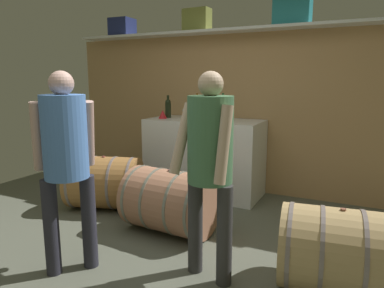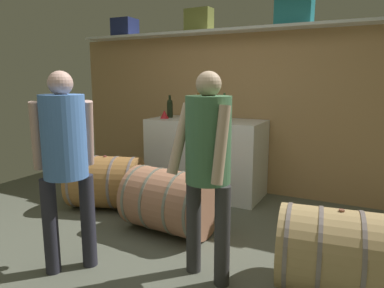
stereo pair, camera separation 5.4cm
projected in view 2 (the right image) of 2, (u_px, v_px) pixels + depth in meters
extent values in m
cube|color=#575B4C|center=(180.00, 241.00, 3.22)|extent=(6.21, 7.85, 0.02)
cube|color=tan|center=(244.00, 114.00, 4.56)|extent=(5.01, 0.10, 2.01)
cube|color=silver|center=(242.00, 30.00, 4.25)|extent=(4.61, 0.40, 0.03)
cube|color=navy|center=(125.00, 28.00, 5.00)|extent=(0.31, 0.30, 0.24)
cube|color=olive|center=(199.00, 20.00, 4.48)|extent=(0.35, 0.20, 0.28)
cube|color=teal|center=(294.00, 9.00, 3.94)|extent=(0.40, 0.26, 0.36)
cube|color=white|center=(206.00, 157.00, 4.48)|extent=(1.44, 0.66, 0.95)
cylinder|color=black|center=(170.00, 110.00, 4.61)|extent=(0.08, 0.08, 0.19)
sphere|color=black|center=(170.00, 102.00, 4.59)|extent=(0.07, 0.07, 0.07)
cylinder|color=black|center=(170.00, 98.00, 4.58)|extent=(0.03, 0.03, 0.08)
cylinder|color=#355A34|center=(224.00, 112.00, 4.15)|extent=(0.07, 0.07, 0.24)
sphere|color=#355A34|center=(224.00, 101.00, 4.12)|extent=(0.07, 0.07, 0.07)
cylinder|color=#355A34|center=(224.00, 96.00, 4.11)|extent=(0.03, 0.03, 0.08)
cylinder|color=brown|center=(198.00, 112.00, 4.25)|extent=(0.08, 0.08, 0.22)
sphere|color=brown|center=(198.00, 101.00, 4.22)|extent=(0.07, 0.07, 0.07)
cylinder|color=brown|center=(198.00, 97.00, 4.21)|extent=(0.03, 0.03, 0.09)
cylinder|color=white|center=(187.00, 119.00, 4.43)|extent=(0.07, 0.07, 0.00)
cylinder|color=white|center=(187.00, 116.00, 4.42)|extent=(0.01, 0.01, 0.08)
sphere|color=white|center=(187.00, 111.00, 4.41)|extent=(0.07, 0.07, 0.07)
sphere|color=maroon|center=(187.00, 111.00, 4.41)|extent=(0.04, 0.04, 0.04)
cone|color=red|center=(164.00, 114.00, 4.52)|extent=(0.11, 0.11, 0.11)
cylinder|color=#AB7356|center=(170.00, 201.00, 3.37)|extent=(0.86, 0.66, 0.59)
cylinder|color=slate|center=(142.00, 195.00, 3.55)|extent=(0.08, 0.61, 0.61)
cylinder|color=slate|center=(159.00, 198.00, 3.44)|extent=(0.08, 0.61, 0.61)
cylinder|color=slate|center=(181.00, 203.00, 3.30)|extent=(0.08, 0.61, 0.61)
cylinder|color=slate|center=(201.00, 208.00, 3.20)|extent=(0.08, 0.61, 0.61)
cylinder|color=brown|center=(170.00, 170.00, 3.32)|extent=(0.04, 0.04, 0.01)
cylinder|color=#A16E39|center=(106.00, 182.00, 4.01)|extent=(0.93, 0.81, 0.58)
cylinder|color=slate|center=(79.00, 181.00, 4.06)|extent=(0.22, 0.57, 0.60)
cylinder|color=slate|center=(96.00, 181.00, 4.03)|extent=(0.22, 0.57, 0.60)
cylinder|color=slate|center=(117.00, 182.00, 3.99)|extent=(0.22, 0.57, 0.60)
cylinder|color=slate|center=(134.00, 183.00, 3.97)|extent=(0.22, 0.57, 0.60)
cylinder|color=#934741|center=(105.00, 156.00, 3.96)|extent=(0.04, 0.04, 0.01)
cylinder|color=tan|center=(338.00, 252.00, 2.37)|extent=(0.85, 0.68, 0.59)
cylinder|color=slate|center=(288.00, 245.00, 2.48)|extent=(0.10, 0.60, 0.60)
cylinder|color=slate|center=(319.00, 250.00, 2.42)|extent=(0.10, 0.60, 0.60)
cylinder|color=slate|center=(359.00, 256.00, 2.33)|extent=(0.10, 0.60, 0.60)
cylinder|color=brown|center=(342.00, 210.00, 2.32)|extent=(0.04, 0.04, 0.01)
cylinder|color=#343334|center=(194.00, 225.00, 2.65)|extent=(0.11, 0.11, 0.73)
cylinder|color=#343334|center=(222.00, 236.00, 2.47)|extent=(0.11, 0.11, 0.73)
cylinder|color=#437049|center=(208.00, 140.00, 2.44)|extent=(0.32, 0.32, 0.60)
sphere|color=tan|center=(209.00, 84.00, 2.37)|extent=(0.18, 0.18, 0.18)
cylinder|color=tan|center=(180.00, 139.00, 2.49)|extent=(0.14, 0.26, 0.50)
cylinder|color=tan|center=(221.00, 145.00, 2.25)|extent=(0.11, 0.17, 0.51)
cylinder|color=#292834|center=(88.00, 221.00, 2.73)|extent=(0.11, 0.11, 0.73)
cylinder|color=#292834|center=(50.00, 226.00, 2.63)|extent=(0.11, 0.11, 0.73)
cylinder|color=#4D7CC8|center=(64.00, 137.00, 2.56)|extent=(0.32, 0.32, 0.61)
sphere|color=#C89D8E|center=(60.00, 83.00, 2.49)|extent=(0.18, 0.18, 0.18)
cylinder|color=#C89D8E|center=(88.00, 133.00, 2.71)|extent=(0.19, 0.18, 0.52)
cylinder|color=#C89D8E|center=(37.00, 136.00, 2.57)|extent=(0.17, 0.16, 0.52)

